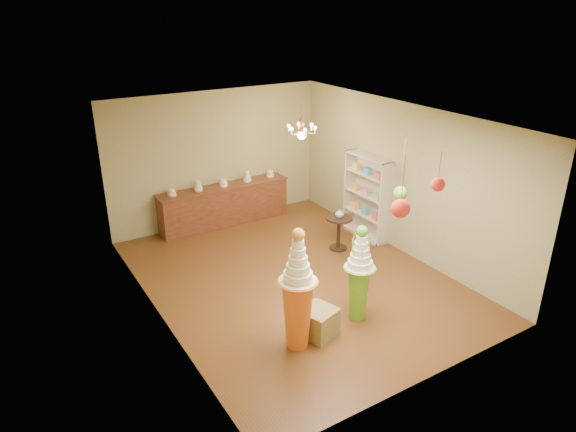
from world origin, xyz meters
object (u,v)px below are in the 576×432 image
pedestal_green (359,281)px  round_table (339,228)px  pedestal_orange (298,303)px  sideboard (225,204)px

pedestal_green → round_table: (1.24, 2.17, -0.22)m
pedestal_green → round_table: 2.51m
pedestal_orange → round_table: pedestal_orange is taller
sideboard → pedestal_green: bearing=-87.5°
round_table → pedestal_orange: bearing=-137.2°
pedestal_green → sideboard: size_ratio=0.54×
pedestal_orange → round_table: 3.35m
pedestal_orange → sideboard: bearing=77.7°
pedestal_green → round_table: pedestal_green is taller
pedestal_orange → round_table: bearing=42.8°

